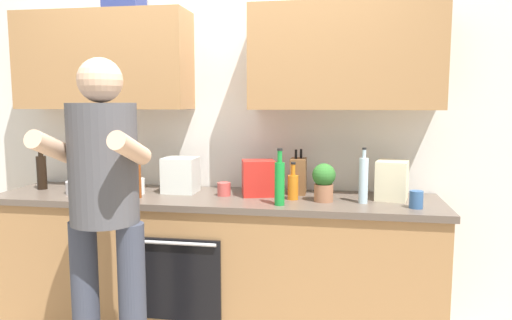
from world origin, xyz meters
name	(u,v)px	position (x,y,z in m)	size (l,w,h in m)	color
back_wall_unit	(223,102)	(0.00, 0.27, 1.50)	(4.00, 0.38, 2.50)	silver
counter	(214,263)	(0.00, 0.00, 0.45)	(2.84, 0.67, 0.90)	#A37547
person_standing	(104,199)	(-0.37, -0.72, 1.02)	(0.49, 0.45, 1.71)	#383D4C
bottle_water	(363,180)	(0.93, -0.06, 1.04)	(0.05, 0.05, 0.33)	silver
bottle_soda	(280,182)	(0.45, -0.20, 1.04)	(0.06, 0.06, 0.33)	#198C33
bottle_vinegar	(137,176)	(-0.46, -0.14, 1.04)	(0.06, 0.06, 0.34)	brown
bottle_soy	(42,171)	(-1.23, 0.03, 1.03)	(0.07, 0.07, 0.31)	black
bottle_juice	(293,186)	(0.51, -0.03, 0.98)	(0.07, 0.07, 0.23)	orange
bottle_oil	(119,175)	(-0.68, 0.08, 1.01)	(0.06, 0.06, 0.27)	olive
cup_tea	(416,200)	(1.22, -0.15, 0.95)	(0.08, 0.08, 0.10)	#33598C
cup_coffee	(139,186)	(-0.50, -0.02, 0.95)	(0.08, 0.08, 0.10)	white
cup_ceramic	(224,189)	(0.06, 0.02, 0.94)	(0.08, 0.08, 0.09)	#BF4C47
mixing_bowl	(82,187)	(-0.88, -0.05, 0.94)	(0.21, 0.21, 0.08)	silver
knife_block	(298,176)	(0.53, 0.16, 1.02)	(0.10, 0.14, 0.29)	brown
potted_herb	(324,181)	(0.70, -0.05, 1.03)	(0.14, 0.14, 0.23)	#9E6647
grocery_bag_crisps	(258,178)	(0.28, 0.06, 1.01)	(0.20, 0.17, 0.23)	red
grocery_bag_produce	(181,175)	(-0.25, 0.08, 1.02)	(0.22, 0.19, 0.23)	silver
grocery_bag_rice	(392,180)	(1.11, 0.08, 1.02)	(0.18, 0.21, 0.24)	beige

